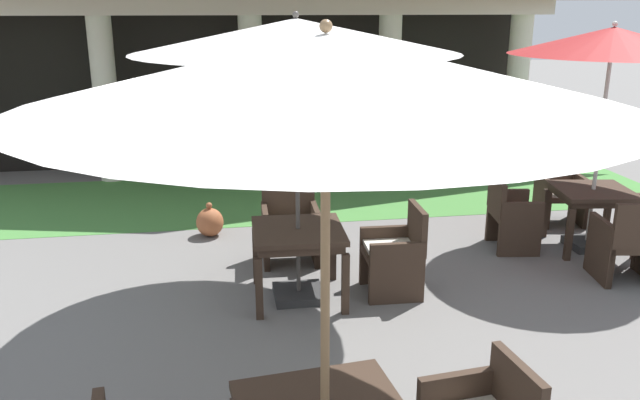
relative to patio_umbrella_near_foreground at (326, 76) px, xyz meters
The scene contains 12 objects.
lawn_strip 6.99m from the patio_umbrella_near_foreground, 89.12° to the left, with size 12.52×2.71×0.01m, color #47843D.
patio_umbrella_near_foreground is the anchor object (origin of this frame).
patio_table_mid_left 5.71m from the patio_umbrella_near_foreground, 44.18° to the left, with size 0.97×0.97×0.74m.
patio_umbrella_mid_left 5.39m from the patio_umbrella_near_foreground, 44.18° to the left, with size 2.26×2.26×2.66m.
patio_chair_mid_left_west 5.30m from the patio_umbrella_near_foreground, 53.12° to the left, with size 0.59×0.67×0.86m.
patio_chair_mid_left_north 6.53m from the patio_umbrella_near_foreground, 49.57° to the left, with size 0.65×0.63×0.87m.
patio_chair_mid_left_south 5.11m from the patio_umbrella_near_foreground, 37.02° to the left, with size 0.68×0.66×0.92m.
patio_table_mid_right 3.49m from the patio_umbrella_near_foreground, 85.50° to the left, with size 0.91×0.91×0.74m.
patio_umbrella_mid_right 2.94m from the patio_umbrella_near_foreground, 85.50° to the left, with size 2.95×2.95×2.77m.
patio_chair_mid_right_north 4.45m from the patio_umbrella_near_foreground, 86.17° to the left, with size 0.64×0.55×0.88m.
patio_chair_mid_right_east 3.78m from the patio_umbrella_near_foreground, 67.32° to the left, with size 0.58×0.57×0.91m.
terracotta_urn 5.47m from the patio_umbrella_near_foreground, 97.56° to the left, with size 0.34×0.34×0.45m.
Camera 1 is at (-0.60, -3.09, 2.82)m, focal length 35.94 mm.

